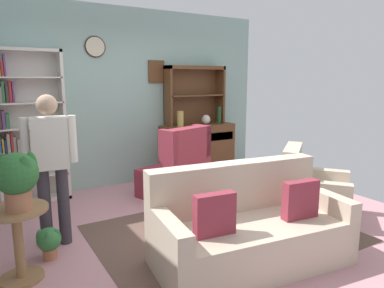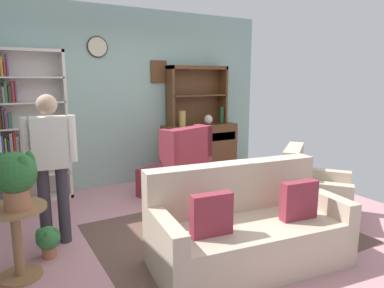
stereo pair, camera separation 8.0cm
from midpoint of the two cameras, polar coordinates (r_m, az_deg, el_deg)
ground_plane at (r=4.21m, az=-0.31°, el=-13.53°), size 5.40×4.60×0.02m
wall_back at (r=5.78m, az=-11.28°, el=7.39°), size 5.00×0.09×2.80m
area_rug at (r=4.07m, az=4.41°, el=-14.20°), size 2.72×2.08×0.01m
bookshelf at (r=5.31m, az=-25.92°, el=2.12°), size 0.90×0.30×2.10m
sideboard at (r=6.18m, az=0.54°, el=-0.60°), size 1.30×0.45×0.92m
sideboard_hutch at (r=6.15m, az=0.02°, el=9.21°), size 1.10×0.26×1.00m
vase_tall at (r=5.83m, az=-2.31°, el=4.10°), size 0.11×0.11×0.26m
vase_round at (r=6.11m, az=1.91°, el=3.98°), size 0.15×0.15×0.17m
bottle_wine at (r=6.23m, az=4.04°, el=4.70°), size 0.07×0.07×0.30m
couch_floral at (r=3.43m, az=8.43°, el=-13.57°), size 1.89×1.07×0.90m
armchair_floral at (r=4.64m, az=18.39°, el=-7.80°), size 1.07×1.08×0.88m
wingback_chair at (r=5.05m, az=-2.87°, el=-4.63°), size 0.99×1.00×1.05m
plant_stand at (r=3.42m, az=-27.04°, el=-13.17°), size 0.52×0.52×0.65m
potted_plant_large at (r=3.20m, az=-27.21°, el=-4.76°), size 0.35×0.35×0.48m
potted_plant_small at (r=3.75m, az=-22.81°, el=-14.29°), size 0.23×0.23×0.31m
person_reading at (r=3.81m, az=-22.48°, el=-2.40°), size 0.53×0.23×1.56m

